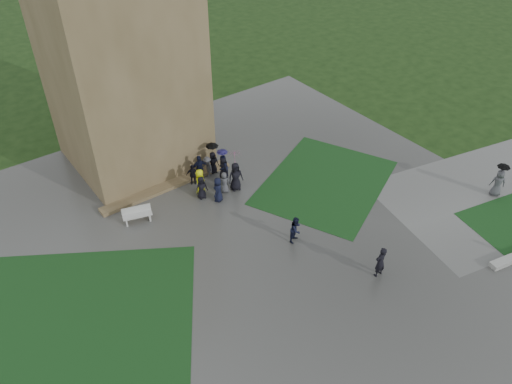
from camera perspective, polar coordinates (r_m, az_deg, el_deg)
ground at (r=25.69m, az=1.49°, el=-11.04°), size 120.00×120.00×0.00m
plaza at (r=26.77m, az=-1.16°, el=-8.45°), size 34.00×34.00×0.02m
lawn_inset_left at (r=25.93m, az=-19.83°, el=-13.44°), size 14.10×13.46×0.01m
lawn_inset_right at (r=32.70m, az=7.92°, el=1.11°), size 11.12×10.15×0.01m
tower at (r=31.88m, az=-15.79°, el=17.45°), size 8.00×8.00×18.00m
tower_plinth at (r=32.38m, az=-10.07°, el=0.67°), size 9.00×0.80×0.22m
bench at (r=29.89m, az=-13.43°, el=-2.50°), size 1.77×0.99×0.98m
visitor_cluster at (r=31.70m, az=-4.64°, el=2.34°), size 3.26×3.59×2.61m
pedestrian_mid at (r=27.72m, az=4.58°, el=-4.27°), size 0.90×0.71×1.62m
pedestrian_near at (r=26.43m, az=14.02°, el=-7.75°), size 0.69×0.46×1.87m
pedestrian_path at (r=34.11m, az=26.05°, el=1.34°), size 1.05×1.06×2.30m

